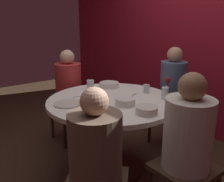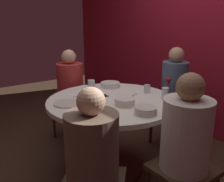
% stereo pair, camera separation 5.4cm
% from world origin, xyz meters
% --- Properties ---
extents(ground_plane, '(8.00, 8.00, 0.00)m').
position_xyz_m(ground_plane, '(0.00, 0.00, 0.00)').
color(ground_plane, '#382619').
extents(back_wall, '(6.00, 0.10, 2.60)m').
position_xyz_m(back_wall, '(0.00, 1.51, 1.30)').
color(back_wall, maroon).
rests_on(back_wall, ground).
extents(dining_table, '(1.22, 1.22, 0.76)m').
position_xyz_m(dining_table, '(0.00, 0.00, 0.58)').
color(dining_table, silver).
rests_on(dining_table, ground).
extents(seated_diner_left, '(0.40, 0.40, 1.14)m').
position_xyz_m(seated_diner_left, '(-0.85, 0.00, 0.70)').
color(seated_diner_left, '#3F2D1E').
rests_on(seated_diner_left, ground).
extents(seated_diner_back, '(0.40, 0.40, 1.18)m').
position_xyz_m(seated_diner_back, '(0.00, 0.89, 0.72)').
color(seated_diner_back, '#3F2D1E').
rests_on(seated_diner_back, ground).
extents(seated_diner_right, '(0.40, 0.40, 1.15)m').
position_xyz_m(seated_diner_right, '(0.84, 0.00, 0.71)').
color(seated_diner_right, '#3F2D1E').
rests_on(seated_diner_right, ground).
extents(seated_diner_front_right, '(0.57, 0.57, 1.10)m').
position_xyz_m(seated_diner_front_right, '(0.60, -0.60, 0.69)').
color(seated_diner_front_right, '#3F2D1E').
rests_on(seated_diner_front_right, ground).
extents(candle_holder, '(0.08, 0.08, 0.08)m').
position_xyz_m(candle_holder, '(0.01, -0.20, 0.79)').
color(candle_holder, black).
rests_on(candle_holder, dining_table).
extents(wine_glass, '(0.08, 0.08, 0.18)m').
position_xyz_m(wine_glass, '(0.24, 0.49, 0.88)').
color(wine_glass, silver).
rests_on(wine_glass, dining_table).
extents(dinner_plate, '(0.24, 0.24, 0.01)m').
position_xyz_m(dinner_plate, '(-0.12, -0.40, 0.76)').
color(dinner_plate, beige).
rests_on(dinner_plate, dining_table).
extents(cell_phone, '(0.08, 0.15, 0.01)m').
position_xyz_m(cell_phone, '(-0.12, -0.05, 0.76)').
color(cell_phone, black).
rests_on(cell_phone, dining_table).
extents(bowl_serving_large, '(0.18, 0.18, 0.06)m').
position_xyz_m(bowl_serving_large, '(0.20, -0.01, 0.79)').
color(bowl_serving_large, silver).
rests_on(bowl_serving_large, dining_table).
extents(bowl_salad_center, '(0.21, 0.21, 0.05)m').
position_xyz_m(bowl_salad_center, '(-0.36, 0.24, 0.78)').
color(bowl_salad_center, silver).
rests_on(bowl_salad_center, dining_table).
extents(bowl_small_white, '(0.16, 0.16, 0.05)m').
position_xyz_m(bowl_small_white, '(0.29, -0.38, 0.78)').
color(bowl_small_white, beige).
rests_on(bowl_small_white, dining_table).
extents(bowl_sauce_side, '(0.18, 0.18, 0.06)m').
position_xyz_m(bowl_sauce_side, '(0.46, -0.01, 0.78)').
color(bowl_sauce_side, beige).
rests_on(bowl_sauce_side, dining_table).
extents(cup_near_candle, '(0.08, 0.08, 0.09)m').
position_xyz_m(cup_near_candle, '(-0.43, 0.04, 0.80)').
color(cup_near_candle, silver).
rests_on(cup_near_candle, dining_table).
extents(cup_by_left_diner, '(0.06, 0.06, 0.09)m').
position_xyz_m(cup_by_left_diner, '(0.05, 0.40, 0.80)').
color(cup_by_left_diner, silver).
rests_on(cup_by_left_diner, dining_table).
extents(cup_by_right_diner, '(0.06, 0.06, 0.12)m').
position_xyz_m(cup_by_right_diner, '(0.31, 0.39, 0.81)').
color(cup_by_right_diner, silver).
rests_on(cup_by_right_diner, dining_table).
extents(fork_near_plate, '(0.05, 0.18, 0.01)m').
position_xyz_m(fork_near_plate, '(-0.25, -0.18, 0.76)').
color(fork_near_plate, '#B7B7BC').
rests_on(fork_near_plate, dining_table).
extents(knife_near_plate, '(0.08, 0.17, 0.01)m').
position_xyz_m(knife_near_plate, '(0.05, 0.21, 0.76)').
color(knife_near_plate, '#B7B7BC').
rests_on(knife_near_plate, dining_table).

